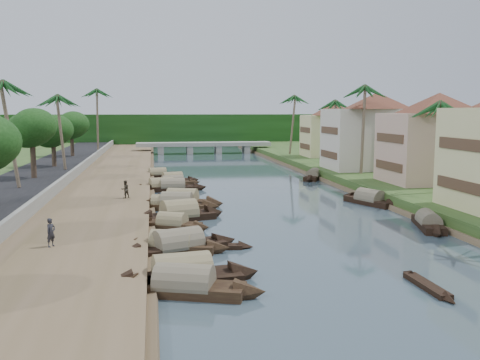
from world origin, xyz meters
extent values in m
plane|color=#374852|center=(0.00, 0.00, 0.00)|extent=(220.00, 220.00, 0.00)
cube|color=brown|center=(-16.00, 20.00, 0.40)|extent=(10.00, 180.00, 0.80)
cube|color=#2A451B|center=(19.00, 20.00, 0.60)|extent=(16.00, 180.00, 1.20)
cube|color=black|center=(-24.50, 20.00, 0.70)|extent=(8.00, 180.00, 1.40)
cube|color=slate|center=(-20.20, 20.00, 1.35)|extent=(0.40, 180.00, 1.10)
cube|color=#12340E|center=(0.00, 95.00, 4.00)|extent=(120.00, 4.00, 8.00)
cube|color=#12340E|center=(0.00, 100.00, 4.00)|extent=(120.00, 4.00, 8.00)
cube|color=#12340E|center=(0.00, 105.00, 4.00)|extent=(120.00, 4.00, 8.00)
cube|color=gray|center=(0.00, 72.00, 2.00)|extent=(28.00, 4.00, 0.80)
cube|color=gray|center=(-9.00, 72.00, 0.90)|extent=(1.20, 3.50, 1.80)
cube|color=gray|center=(-3.00, 72.00, 0.90)|extent=(1.20, 3.50, 1.80)
cube|color=gray|center=(3.00, 72.00, 0.90)|extent=(1.20, 3.50, 1.80)
cube|color=gray|center=(9.00, 72.00, 0.90)|extent=(1.20, 3.50, 1.80)
cube|color=#4D3423|center=(12.95, -2.00, 3.20)|extent=(0.10, 6.40, 0.90)
cube|color=#4D3423|center=(12.95, -2.00, 6.40)|extent=(0.10, 6.40, 0.90)
cube|color=tan|center=(20.00, 14.00, 4.95)|extent=(11.00, 8.00, 7.50)
pyramid|color=brown|center=(20.00, 14.00, 9.80)|extent=(14.11, 14.11, 2.20)
cube|color=#4D3423|center=(14.45, 14.00, 3.08)|extent=(0.10, 6.40, 0.90)
cube|color=#4D3423|center=(14.45, 14.00, 6.08)|extent=(0.10, 6.40, 0.90)
cube|color=beige|center=(19.00, 28.00, 5.20)|extent=(13.00, 8.00, 8.00)
pyramid|color=brown|center=(19.00, 28.00, 10.30)|extent=(15.59, 15.59, 2.20)
cube|color=#4D3423|center=(12.45, 28.00, 3.20)|extent=(0.10, 6.40, 0.90)
cube|color=#4D3423|center=(12.45, 28.00, 6.40)|extent=(0.10, 6.40, 0.90)
cube|color=beige|center=(20.00, 48.00, 4.70)|extent=(10.00, 7.00, 7.00)
pyramid|color=brown|center=(20.00, 48.00, 9.30)|extent=(12.62, 12.62, 2.20)
cube|color=#4D3423|center=(14.95, 48.00, 2.95)|extent=(0.10, 5.60, 0.90)
cube|color=#4D3423|center=(14.95, 48.00, 5.75)|extent=(0.10, 5.60, 0.90)
cube|color=black|center=(-9.19, -14.45, 0.20)|extent=(6.23, 3.70, 0.70)
cone|color=black|center=(-6.07, -15.53, 0.28)|extent=(2.16, 2.13, 1.86)
cone|color=black|center=(-12.32, -13.37, 0.28)|extent=(2.16, 2.13, 1.86)
cylinder|color=#6F6553|center=(-9.19, -14.45, 0.58)|extent=(4.93, 3.31, 1.93)
cube|color=black|center=(-9.22, -13.01, 0.20)|extent=(6.40, 3.05, 0.70)
cone|color=black|center=(-5.84, -12.52, 0.28)|extent=(2.06, 2.21, 2.17)
cone|color=black|center=(-12.60, -13.50, 0.28)|extent=(2.06, 2.21, 2.17)
cylinder|color=#8A8158|center=(-9.22, -13.01, 0.58)|extent=(4.97, 2.93, 2.28)
cube|color=black|center=(-9.52, -6.33, 0.20)|extent=(5.77, 3.00, 0.70)
cone|color=black|center=(-6.55, -7.07, 0.28)|extent=(1.91, 1.88, 1.73)
cone|color=black|center=(-12.50, -5.59, 0.28)|extent=(1.91, 1.88, 1.73)
cylinder|color=#8A8158|center=(-9.52, -6.33, 0.58)|extent=(4.52, 2.75, 1.79)
cube|color=black|center=(-9.13, -6.64, 0.20)|extent=(6.51, 4.18, 0.70)
cone|color=black|center=(-5.93, -5.34, 0.28)|extent=(2.33, 2.33, 1.99)
cone|color=black|center=(-12.34, -7.94, 0.28)|extent=(2.33, 2.33, 1.99)
cylinder|color=#6F6553|center=(-9.13, -6.64, 0.58)|extent=(5.18, 3.70, 2.07)
cube|color=black|center=(-9.24, 0.27, 0.20)|extent=(4.61, 3.27, 0.70)
cone|color=black|center=(-7.04, -0.80, 0.28)|extent=(1.74, 1.77, 1.48)
cone|color=black|center=(-11.44, 1.35, 0.28)|extent=(1.74, 1.77, 1.48)
cylinder|color=#8A8158|center=(-9.24, 0.27, 0.58)|extent=(3.70, 2.87, 1.55)
cube|color=black|center=(-8.56, 3.70, 0.20)|extent=(6.21, 3.85, 0.70)
cone|color=black|center=(-5.47, 4.65, 0.28)|extent=(2.23, 2.43, 2.20)
cone|color=black|center=(-11.64, 2.75, 0.28)|extent=(2.23, 2.43, 2.20)
cylinder|color=#8A8158|center=(-8.56, 3.70, 0.58)|extent=(4.92, 3.53, 2.33)
cube|color=black|center=(-8.53, 8.56, 0.20)|extent=(6.09, 3.32, 0.70)
cone|color=black|center=(-5.40, 7.83, 0.28)|extent=(2.06, 2.19, 2.04)
cone|color=black|center=(-11.65, 9.28, 0.28)|extent=(2.06, 2.19, 2.04)
cylinder|color=#6F6553|center=(-8.53, 8.56, 0.58)|extent=(4.78, 3.09, 2.15)
cube|color=black|center=(-9.62, 8.77, 0.20)|extent=(5.14, 2.42, 0.70)
cone|color=black|center=(-6.92, 8.27, 0.28)|extent=(1.65, 1.63, 1.56)
cone|color=black|center=(-12.32, 9.27, 0.28)|extent=(1.65, 1.63, 1.56)
cylinder|color=#8A8158|center=(-9.62, 8.77, 0.58)|extent=(4.00, 2.27, 1.62)
cube|color=black|center=(-7.92, 10.30, 0.20)|extent=(6.22, 3.96, 0.70)
cone|color=black|center=(-4.86, 9.23, 0.28)|extent=(2.26, 2.41, 2.14)
cone|color=black|center=(-10.97, 11.36, 0.28)|extent=(2.26, 2.41, 2.14)
cylinder|color=#8A8158|center=(-7.92, 10.30, 0.58)|extent=(4.94, 3.59, 2.26)
cube|color=black|center=(-8.49, 20.05, 0.20)|extent=(5.79, 1.97, 0.70)
cone|color=black|center=(-5.32, 20.20, 0.28)|extent=(1.70, 1.61, 1.71)
cone|color=black|center=(-11.66, 19.90, 0.28)|extent=(1.70, 1.61, 1.71)
cylinder|color=#6F6553|center=(-8.49, 20.05, 0.58)|extent=(4.44, 1.97, 1.77)
cube|color=black|center=(-9.69, 20.39, 0.20)|extent=(5.81, 2.94, 0.70)
cone|color=black|center=(-6.68, 21.03, 0.28)|extent=(1.91, 1.93, 1.81)
cone|color=black|center=(-12.71, 19.75, 0.28)|extent=(1.91, 1.93, 1.81)
cylinder|color=#8A8158|center=(-9.69, 20.39, 0.58)|extent=(4.54, 2.73, 1.89)
cube|color=black|center=(-8.25, 26.24, 0.20)|extent=(5.23, 2.73, 0.70)
cone|color=black|center=(-5.55, 26.83, 0.28)|extent=(1.74, 1.81, 1.70)
cone|color=black|center=(-10.96, 25.66, 0.28)|extent=(1.74, 1.81, 1.70)
cylinder|color=#8A8158|center=(-8.25, 26.24, 0.58)|extent=(4.09, 2.54, 1.78)
cube|color=black|center=(-8.37, 23.84, 0.20)|extent=(5.37, 2.63, 0.70)
cone|color=black|center=(-5.58, 24.52, 0.28)|extent=(1.73, 1.61, 1.46)
cone|color=black|center=(-11.17, 23.15, 0.28)|extent=(1.73, 1.61, 1.46)
cylinder|color=#6F6553|center=(-8.37, 23.84, 0.58)|extent=(4.20, 2.40, 1.50)
cube|color=black|center=(-10.03, 32.58, 0.20)|extent=(4.89, 2.39, 0.70)
cone|color=black|center=(-7.47, 33.08, 0.28)|extent=(1.59, 1.60, 1.52)
cone|color=black|center=(-12.58, 32.08, 0.28)|extent=(1.59, 1.60, 1.52)
cylinder|color=#8A8158|center=(-10.03, 32.58, 0.58)|extent=(3.81, 2.24, 1.58)
cube|color=black|center=(10.24, -2.49, 0.20)|extent=(2.97, 5.61, 0.70)
cone|color=black|center=(11.06, 0.40, 0.28)|extent=(1.75, 1.85, 1.55)
cone|color=black|center=(9.41, -5.37, 0.28)|extent=(1.75, 1.85, 1.55)
cylinder|color=#6F6553|center=(10.24, -2.49, 0.58)|extent=(2.67, 4.40, 1.59)
cube|color=black|center=(10.04, 8.24, 0.20)|extent=(3.77, 5.94, 0.70)
cone|color=black|center=(8.87, 11.17, 0.28)|extent=(2.11, 2.12, 1.80)
cone|color=black|center=(11.20, 5.31, 0.28)|extent=(2.11, 2.12, 1.80)
cylinder|color=#6F6553|center=(10.04, 8.24, 0.58)|extent=(3.35, 4.72, 1.87)
cube|color=black|center=(10.29, 27.58, 0.20)|extent=(4.10, 5.78, 0.70)
cone|color=black|center=(11.77, 30.36, 0.28)|extent=(2.05, 2.11, 1.65)
cone|color=black|center=(8.81, 24.79, 0.28)|extent=(2.05, 2.11, 1.65)
cylinder|color=#6F6553|center=(10.29, 27.58, 0.58)|extent=(3.53, 4.63, 1.69)
cube|color=black|center=(3.07, -15.51, 0.10)|extent=(0.75, 3.78, 0.35)
cone|color=black|center=(3.03, -13.39, 0.10)|extent=(0.70, 0.95, 0.69)
cone|color=black|center=(3.10, -17.63, 0.10)|extent=(0.70, 0.95, 0.69)
cube|color=black|center=(-6.90, -5.91, 0.10)|extent=(4.07, 1.44, 0.35)
cone|color=black|center=(-4.68, -6.23, 0.10)|extent=(1.11, 1.02, 0.89)
cone|color=black|center=(-9.11, -5.59, 0.10)|extent=(1.11, 1.02, 0.89)
cube|color=black|center=(-8.38, 16.00, 0.10)|extent=(3.83, 1.44, 0.35)
cone|color=black|center=(-6.31, 16.39, 0.10)|extent=(1.06, 0.91, 0.75)
cone|color=black|center=(-10.45, 15.61, 0.10)|extent=(1.06, 0.91, 0.75)
cylinder|color=#76634F|center=(16.00, 6.88, 5.46)|extent=(0.48, 0.36, 8.53)
sphere|color=#18481D|center=(16.00, 6.88, 9.55)|extent=(3.20, 3.20, 3.20)
cylinder|color=#76634F|center=(15.00, 22.86, 6.61)|extent=(0.59, 0.36, 10.82)
sphere|color=#18481D|center=(15.00, 22.86, 11.80)|extent=(3.20, 3.20, 3.20)
cylinder|color=#76634F|center=(16.00, 36.99, 5.82)|extent=(0.91, 0.36, 9.25)
sphere|color=#18481D|center=(16.00, 36.99, 10.26)|extent=(3.20, 3.20, 3.20)
cylinder|color=#76634F|center=(-24.00, 15.32, 6.60)|extent=(1.58, 0.36, 10.38)
sphere|color=#18481D|center=(-24.00, 15.32, 11.60)|extent=(3.20, 3.20, 3.20)
cylinder|color=#76634F|center=(-22.00, 31.68, 6.15)|extent=(1.07, 0.36, 9.50)
sphere|color=#18481D|center=(-22.00, 31.68, 10.71)|extent=(3.20, 3.20, 3.20)
cylinder|color=#76634F|center=(14.00, 53.67, 6.41)|extent=(1.27, 0.36, 10.42)
sphere|color=#18481D|center=(14.00, 53.67, 11.42)|extent=(3.20, 3.20, 3.20)
cylinder|color=#76634F|center=(-20.50, 60.82, 7.12)|extent=(0.50, 0.36, 11.44)
sphere|color=#18481D|center=(-20.50, 60.82, 12.61)|extent=(3.20, 3.20, 3.20)
cylinder|color=#463528|center=(-24.00, 23.37, 3.29)|extent=(0.60, 0.60, 3.86)
ellipsoid|color=#12340E|center=(-24.00, 23.37, 6.98)|extent=(4.90, 4.90, 4.03)
cylinder|color=#463528|center=(-24.00, 36.24, 3.00)|extent=(0.60, 0.60, 3.28)
ellipsoid|color=#12340E|center=(-24.00, 36.24, 6.13)|extent=(4.91, 4.91, 4.04)
cylinder|color=#463528|center=(-24.00, 53.32, 3.11)|extent=(0.60, 0.60, 3.50)
ellipsoid|color=#12340E|center=(-24.00, 53.32, 6.46)|extent=(5.20, 5.20, 4.28)
cylinder|color=#463528|center=(24.00, 29.59, 2.80)|extent=(0.60, 0.60, 3.27)
ellipsoid|color=#12340E|center=(24.00, 29.59, 5.92)|extent=(4.79, 4.79, 3.94)
imported|color=#24242B|center=(-16.77, -6.91, 1.68)|extent=(0.71, 0.76, 1.75)
imported|color=#322D23|center=(-13.24, 10.88, 1.64)|extent=(1.03, 0.98, 1.68)
camera|label=1|loc=(-10.57, -39.90, 8.98)|focal=40.00mm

